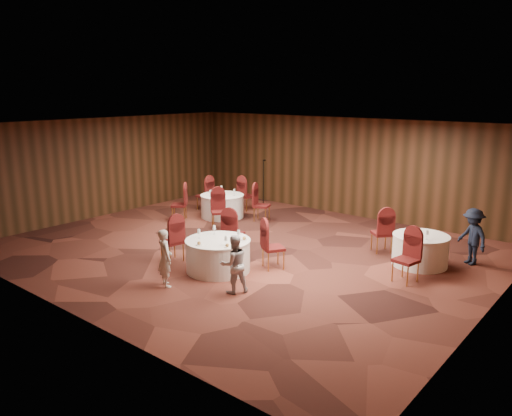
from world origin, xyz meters
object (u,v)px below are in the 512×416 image
Objects in this scene: table_right at (420,250)px; man_c at (472,237)px; table_main at (218,255)px; woman_b at (234,264)px; table_left at (222,206)px; mic_stand at (263,193)px; woman_a at (165,258)px.

man_c is (0.91, 0.85, 0.31)m from table_right.
woman_b is at bearing -32.23° from table_main.
table_main is 1.10× the size of man_c.
table_left is at bearing -105.99° from woman_b.
man_c is (7.69, 0.46, 0.31)m from table_left.
mic_stand is (0.17, 1.93, 0.13)m from table_left.
table_main is at bearing -102.12° from man_c.
table_right is 1.05× the size of woman_a.
mic_stand is 7.60m from woman_a.
mic_stand is at bearing 119.32° from table_main.
woman_b is 0.90× the size of man_c.
table_left is at bearing -95.06° from mic_stand.
table_main is 1.06× the size of table_left.
table_right is at bearing -19.36° from mic_stand.
man_c is (7.52, -1.47, 0.18)m from mic_stand.
mic_stand is 1.36× the size of woman_a.
mic_stand reaches higher than table_main.
table_left is at bearing 176.70° from table_right.
woman_a is 1.02× the size of woman_b.
mic_stand is 1.39× the size of woman_b.
table_right is 0.77× the size of mic_stand.
table_left is 7.71m from man_c.
woman_a is 1.50m from woman_b.
woman_a reaches higher than woman_b.
table_left is at bearing -142.34° from man_c.
woman_b is 5.84m from man_c.
woman_b is at bearing -119.96° from table_right.
mic_stand reaches higher than woman_a.
woman_b is at bearing -55.90° from mic_stand.
table_right is 0.96× the size of man_c.
woman_a is at bearing -67.20° from mic_stand.
table_right is at bearing 43.76° from table_main.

